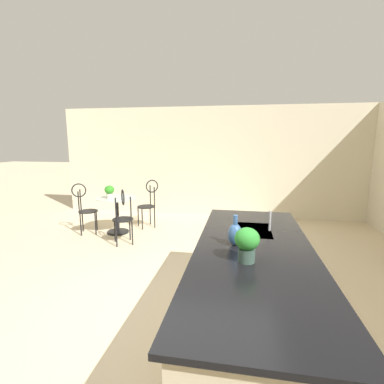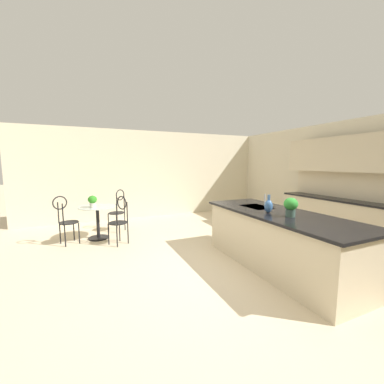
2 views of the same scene
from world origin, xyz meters
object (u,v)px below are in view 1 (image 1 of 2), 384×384
object	(u,v)px
chair_by_island	(123,214)
potted_plant_on_table	(109,191)
bistro_table	(117,212)
vase_on_counter	(235,234)
chair_toward_desk	(148,201)
potted_plant_counter_near	(247,242)
chair_near_window	(85,206)

from	to	relation	value
chair_by_island	potted_plant_on_table	distance (m)	0.78
bistro_table	potted_plant_on_table	bearing A→B (deg)	-40.86
chair_by_island	vase_on_counter	distance (m)	2.98
chair_toward_desk	potted_plant_counter_near	bearing A→B (deg)	29.69
bistro_table	chair_by_island	xyz separation A→B (m)	(0.62, 0.40, 0.13)
bistro_table	chair_near_window	size ratio (longest dim) A/B	0.77
potted_plant_on_table	potted_plant_counter_near	bearing A→B (deg)	41.60
bistro_table	chair_toward_desk	size ratio (longest dim) A/B	0.77
chair_near_window	chair_by_island	size ratio (longest dim) A/B	1.00
chair_by_island	potted_plant_on_table	xyz separation A→B (m)	(-0.51, -0.49, 0.32)
potted_plant_on_table	bistro_table	bearing A→B (deg)	139.14
chair_by_island	potted_plant_counter_near	distance (m)	3.31
chair_by_island	vase_on_counter	xyz separation A→B (m)	(2.12, 2.05, 0.46)
bistro_table	chair_toward_desk	xyz separation A→B (m)	(-0.52, 0.50, 0.13)
bistro_table	potted_plant_counter_near	bearing A→B (deg)	39.61
chair_near_window	chair_toward_desk	xyz separation A→B (m)	(-0.67, 1.12, 0.00)
vase_on_counter	potted_plant_on_table	bearing A→B (deg)	-135.97
chair_by_island	chair_toward_desk	size ratio (longest dim) A/B	1.00
chair_near_window	vase_on_counter	world-z (taller)	vase_on_counter
potted_plant_counter_near	chair_near_window	bearing A→B (deg)	-132.76
potted_plant_on_table	vase_on_counter	distance (m)	3.66
chair_toward_desk	potted_plant_on_table	bearing A→B (deg)	-43.41
chair_toward_desk	vase_on_counter	distance (m)	3.82
potted_plant_counter_near	vase_on_counter	world-z (taller)	vase_on_counter
chair_toward_desk	chair_by_island	bearing A→B (deg)	-4.81
potted_plant_on_table	vase_on_counter	world-z (taller)	vase_on_counter
chair_near_window	potted_plant_counter_near	distance (m)	4.36
potted_plant_counter_near	vase_on_counter	xyz separation A→B (m)	(-0.35, -0.10, -0.05)
chair_toward_desk	potted_plant_counter_near	distance (m)	4.18
chair_near_window	potted_plant_on_table	xyz separation A→B (m)	(-0.04, 0.53, 0.32)
chair_near_window	chair_toward_desk	size ratio (longest dim) A/B	1.00
chair_near_window	potted_plant_on_table	world-z (taller)	chair_near_window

